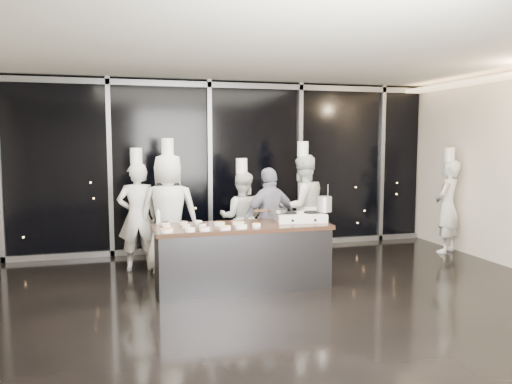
{
  "coord_description": "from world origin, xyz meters",
  "views": [
    {
      "loc": [
        -1.68,
        -5.83,
        2.09
      ],
      "look_at": [
        0.28,
        1.2,
        1.32
      ],
      "focal_mm": 35.0,
      "sensor_mm": 36.0,
      "label": 1
    }
  ],
  "objects_px": {
    "stove": "(300,217)",
    "stock_pot": "(324,204)",
    "chef_far_left": "(138,215)",
    "frying_pan": "(277,211)",
    "guest": "(270,219)",
    "chef_right": "(302,207)",
    "chef_left": "(169,212)",
    "demo_counter": "(242,256)",
    "chef_center": "(242,217)",
    "chef_side": "(447,205)"
  },
  "relations": [
    {
      "from": "stove",
      "to": "stock_pot",
      "type": "xyz_separation_m",
      "value": [
        0.35,
        -0.06,
        0.19
      ]
    },
    {
      "from": "stock_pot",
      "to": "chef_far_left",
      "type": "relative_size",
      "value": 0.11
    },
    {
      "from": "frying_pan",
      "to": "guest",
      "type": "height_order",
      "value": "guest"
    },
    {
      "from": "chef_right",
      "to": "guest",
      "type": "bearing_deg",
      "value": 23.88
    },
    {
      "from": "stock_pot",
      "to": "chef_right",
      "type": "height_order",
      "value": "chef_right"
    },
    {
      "from": "chef_left",
      "to": "guest",
      "type": "xyz_separation_m",
      "value": [
        1.57,
        -0.33,
        -0.12
      ]
    },
    {
      "from": "demo_counter",
      "to": "guest",
      "type": "height_order",
      "value": "guest"
    },
    {
      "from": "stock_pot",
      "to": "chef_far_left",
      "type": "xyz_separation_m",
      "value": [
        -2.62,
        1.38,
        -0.26
      ]
    },
    {
      "from": "demo_counter",
      "to": "stove",
      "type": "height_order",
      "value": "stove"
    },
    {
      "from": "demo_counter",
      "to": "chef_far_left",
      "type": "xyz_separation_m",
      "value": [
        -1.38,
        1.37,
        0.43
      ]
    },
    {
      "from": "chef_right",
      "to": "chef_far_left",
      "type": "bearing_deg",
      "value": -11.98
    },
    {
      "from": "frying_pan",
      "to": "chef_far_left",
      "type": "distance_m",
      "value": 2.31
    },
    {
      "from": "stock_pot",
      "to": "demo_counter",
      "type": "bearing_deg",
      "value": 179.54
    },
    {
      "from": "chef_far_left",
      "to": "chef_center",
      "type": "bearing_deg",
      "value": -179.33
    },
    {
      "from": "chef_far_left",
      "to": "chef_side",
      "type": "xyz_separation_m",
      "value": [
        5.58,
        -0.25,
        -0.01
      ]
    },
    {
      "from": "stock_pot",
      "to": "chef_left",
      "type": "xyz_separation_m",
      "value": [
        -2.15,
        1.14,
        -0.2
      ]
    },
    {
      "from": "chef_far_left",
      "to": "chef_left",
      "type": "xyz_separation_m",
      "value": [
        0.47,
        -0.24,
        0.07
      ]
    },
    {
      "from": "stock_pot",
      "to": "chef_far_left",
      "type": "distance_m",
      "value": 2.98
    },
    {
      "from": "guest",
      "to": "chef_side",
      "type": "distance_m",
      "value": 3.56
    },
    {
      "from": "chef_center",
      "to": "guest",
      "type": "relative_size",
      "value": 1.08
    },
    {
      "from": "chef_left",
      "to": "chef_center",
      "type": "distance_m",
      "value": 1.27
    },
    {
      "from": "chef_center",
      "to": "chef_right",
      "type": "height_order",
      "value": "chef_right"
    },
    {
      "from": "frying_pan",
      "to": "chef_center",
      "type": "relative_size",
      "value": 0.29
    },
    {
      "from": "demo_counter",
      "to": "chef_far_left",
      "type": "bearing_deg",
      "value": 135.24
    },
    {
      "from": "frying_pan",
      "to": "stock_pot",
      "type": "relative_size",
      "value": 2.33
    },
    {
      "from": "demo_counter",
      "to": "chef_far_left",
      "type": "distance_m",
      "value": 2.0
    },
    {
      "from": "demo_counter",
      "to": "chef_left",
      "type": "xyz_separation_m",
      "value": [
        -0.91,
        1.13,
        0.5
      ]
    },
    {
      "from": "stove",
      "to": "frying_pan",
      "type": "height_order",
      "value": "frying_pan"
    },
    {
      "from": "chef_side",
      "to": "chef_center",
      "type": "bearing_deg",
      "value": -38.08
    },
    {
      "from": "frying_pan",
      "to": "guest",
      "type": "bearing_deg",
      "value": 88.24
    },
    {
      "from": "demo_counter",
      "to": "stock_pot",
      "type": "bearing_deg",
      "value": -0.46
    },
    {
      "from": "frying_pan",
      "to": "stock_pot",
      "type": "distance_m",
      "value": 0.71
    },
    {
      "from": "stock_pot",
      "to": "chef_left",
      "type": "distance_m",
      "value": 2.44
    },
    {
      "from": "stock_pot",
      "to": "chef_left",
      "type": "height_order",
      "value": "chef_left"
    },
    {
      "from": "stove",
      "to": "chef_right",
      "type": "xyz_separation_m",
      "value": [
        0.51,
        1.27,
        -0.04
      ]
    },
    {
      "from": "chef_far_left",
      "to": "chef_side",
      "type": "height_order",
      "value": "chef_far_left"
    },
    {
      "from": "chef_left",
      "to": "chef_right",
      "type": "bearing_deg",
      "value": -161.69
    },
    {
      "from": "chef_far_left",
      "to": "guest",
      "type": "xyz_separation_m",
      "value": [
        2.04,
        -0.57,
        -0.06
      ]
    },
    {
      "from": "chef_left",
      "to": "stock_pot",
      "type": "bearing_deg",
      "value": 165.59
    },
    {
      "from": "stove",
      "to": "frying_pan",
      "type": "relative_size",
      "value": 1.48
    },
    {
      "from": "chef_left",
      "to": "chef_side",
      "type": "relative_size",
      "value": 1.09
    },
    {
      "from": "frying_pan",
      "to": "chef_right",
      "type": "height_order",
      "value": "chef_right"
    },
    {
      "from": "demo_counter",
      "to": "chef_far_left",
      "type": "relative_size",
      "value": 1.25
    },
    {
      "from": "chef_left",
      "to": "chef_center",
      "type": "xyz_separation_m",
      "value": [
        1.24,
        0.23,
        -0.16
      ]
    },
    {
      "from": "chef_far_left",
      "to": "chef_side",
      "type": "bearing_deg",
      "value": 178.53
    },
    {
      "from": "chef_left",
      "to": "guest",
      "type": "distance_m",
      "value": 1.61
    },
    {
      "from": "chef_far_left",
      "to": "chef_side",
      "type": "relative_size",
      "value": 1.01
    },
    {
      "from": "chef_far_left",
      "to": "chef_right",
      "type": "xyz_separation_m",
      "value": [
        2.79,
        -0.05,
        0.04
      ]
    },
    {
      "from": "demo_counter",
      "to": "chef_left",
      "type": "relative_size",
      "value": 1.16
    },
    {
      "from": "frying_pan",
      "to": "stock_pot",
      "type": "bearing_deg",
      "value": -2.35
    }
  ]
}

